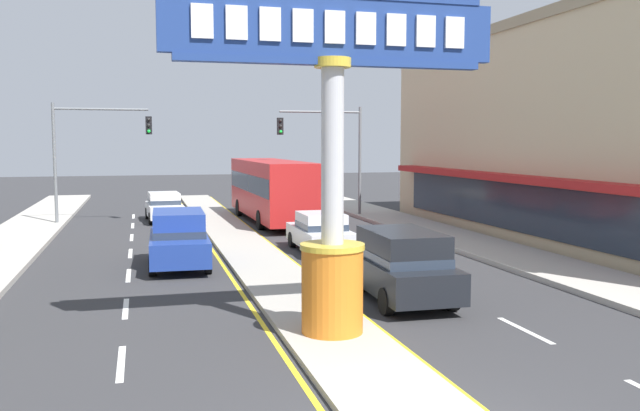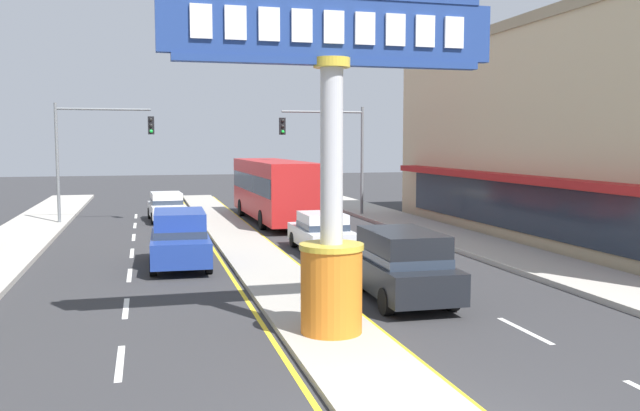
{
  "view_description": "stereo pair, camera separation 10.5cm",
  "coord_description": "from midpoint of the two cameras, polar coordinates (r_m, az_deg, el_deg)",
  "views": [
    {
      "loc": [
        -3.93,
        -8.29,
        4.24
      ],
      "look_at": [
        0.55,
        8.38,
        2.6
      ],
      "focal_mm": 37.61,
      "sensor_mm": 36.0,
      "label": 1
    },
    {
      "loc": [
        -3.83,
        -8.32,
        4.24
      ],
      "look_at": [
        0.55,
        8.38,
        2.6
      ],
      "focal_mm": 37.61,
      "sensor_mm": 36.0,
      "label": 2
    }
  ],
  "objects": [
    {
      "name": "sedan_near_left_lane",
      "position": [
        25.87,
        -0.09,
        -2.24
      ],
      "size": [
        1.85,
        4.31,
        1.53
      ],
      "color": "silver",
      "rests_on": "ground"
    },
    {
      "name": "lane_markings",
      "position": [
        25.6,
        -6.12,
        -4.13
      ],
      "size": [
        8.9,
        52.0,
        0.01
      ],
      "color": "silver",
      "rests_on": "ground"
    },
    {
      "name": "sidewalk_right",
      "position": [
        27.9,
        13.09,
        -3.27
      ],
      "size": [
        3.0,
        60.0,
        0.18
      ],
      "primitive_type": "cube",
      "color": "#ADA89E",
      "rests_on": "ground"
    },
    {
      "name": "storefront_right",
      "position": [
        31.95,
        23.22,
        5.85
      ],
      "size": [
        10.11,
        26.21,
        9.44
      ],
      "color": "beige",
      "rests_on": "ground"
    },
    {
      "name": "median_strip",
      "position": [
        26.91,
        -6.57,
        -3.52
      ],
      "size": [
        2.16,
        52.0,
        0.14
      ],
      "primitive_type": "cube",
      "color": "#A39E93",
      "rests_on": "ground"
    },
    {
      "name": "suv_mid_left_lane",
      "position": [
        18.08,
        6.7,
        -4.99
      ],
      "size": [
        2.04,
        4.64,
        1.9
      ],
      "color": "black",
      "rests_on": "ground"
    },
    {
      "name": "bus_near_right_lane",
      "position": [
        35.52,
        -4.27,
        1.58
      ],
      "size": [
        2.74,
        11.25,
        3.26
      ],
      "color": "#B21E1E",
      "rests_on": "ground"
    },
    {
      "name": "suv_far_right_lane",
      "position": [
        23.31,
        -12.06,
        -2.72
      ],
      "size": [
        2.07,
        4.65,
        1.9
      ],
      "color": "navy",
      "rests_on": "ground"
    },
    {
      "name": "traffic_light_right_side",
      "position": [
        37.41,
        0.79,
        5.44
      ],
      "size": [
        4.86,
        0.46,
        6.2
      ],
      "color": "slate",
      "rests_on": "ground"
    },
    {
      "name": "sedan_far_left_oncoming",
      "position": [
        36.96,
        -13.18,
        -0.07
      ],
      "size": [
        2.01,
        4.39,
        1.53
      ],
      "color": "white",
      "rests_on": "ground"
    },
    {
      "name": "traffic_light_left_side",
      "position": [
        36.02,
        -18.98,
        5.15
      ],
      "size": [
        4.86,
        0.46,
        6.2
      ],
      "color": "slate",
      "rests_on": "ground"
    },
    {
      "name": "district_sign",
      "position": [
        14.18,
        0.86,
        3.14
      ],
      "size": [
        7.13,
        1.39,
        7.21
      ],
      "color": "orange",
      "rests_on": "median_strip"
    }
  ]
}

